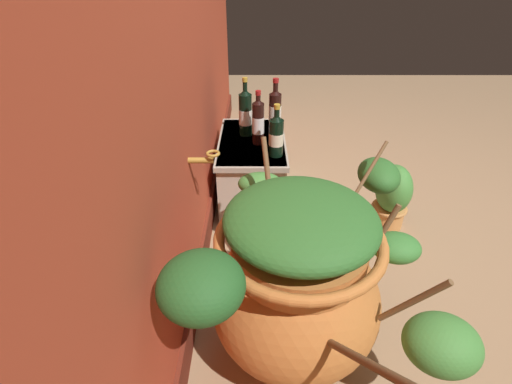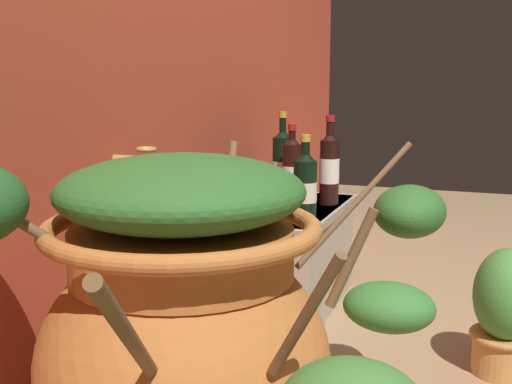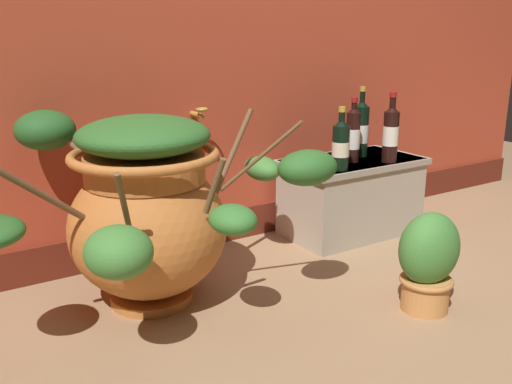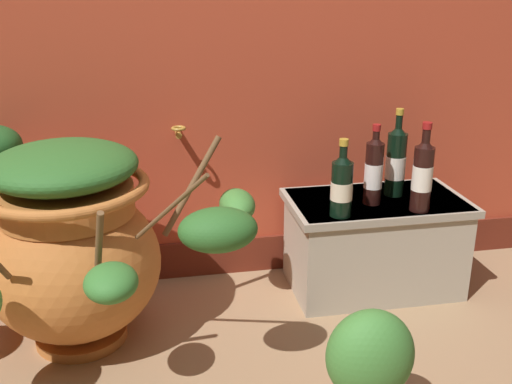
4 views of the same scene
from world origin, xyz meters
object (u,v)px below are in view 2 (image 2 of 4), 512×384
object	(u,v)px
terracotta_urn	(189,324)
wine_bottle_middle	(292,172)
wine_bottle_right	(329,166)
potted_shrub	(506,309)
wine_bottle_left	(305,184)
wine_bottle_back	(282,165)

from	to	relation	value
terracotta_urn	wine_bottle_middle	bearing A→B (deg)	7.21
terracotta_urn	wine_bottle_middle	distance (m)	1.14
wine_bottle_right	potted_shrub	xyz separation A→B (m)	(-0.43, -0.65, -0.34)
terracotta_urn	wine_bottle_left	distance (m)	0.98
terracotta_urn	wine_bottle_back	distance (m)	1.28
wine_bottle_right	potted_shrub	world-z (taller)	wine_bottle_right
wine_bottle_back	terracotta_urn	bearing A→B (deg)	-170.06
terracotta_urn	wine_bottle_left	xyz separation A→B (m)	(0.97, 0.05, 0.13)
terracotta_urn	wine_bottle_right	xyz separation A→B (m)	(1.28, 0.04, 0.15)
wine_bottle_back	potted_shrub	xyz separation A→B (m)	(-0.40, -0.82, -0.34)
wine_bottle_middle	wine_bottle_back	distance (m)	0.14
wine_bottle_right	wine_bottle_back	bearing A→B (deg)	99.01
wine_bottle_right	potted_shrub	bearing A→B (deg)	-123.80
wine_bottle_right	wine_bottle_back	world-z (taller)	wine_bottle_back
terracotta_urn	wine_bottle_right	world-z (taller)	same
wine_bottle_left	wine_bottle_middle	xyz separation A→B (m)	(0.16, 0.10, 0.01)
terracotta_urn	wine_bottle_right	size ratio (longest dim) A/B	3.90
wine_bottle_left	wine_bottle_right	size ratio (longest dim) A/B	0.86
wine_bottle_left	potted_shrub	xyz separation A→B (m)	(-0.12, -0.65, -0.32)
wine_bottle_middle	wine_bottle_back	world-z (taller)	wine_bottle_back
wine_bottle_left	wine_bottle_middle	world-z (taller)	wine_bottle_middle
wine_bottle_middle	potted_shrub	distance (m)	0.86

